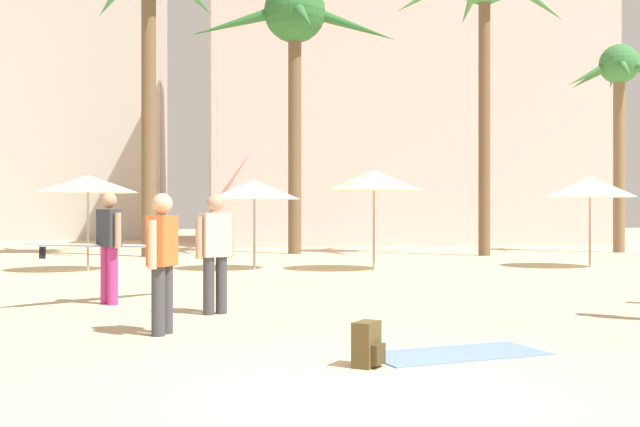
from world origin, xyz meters
The scene contains 14 objects.
ground centered at (0.00, 0.00, 0.00)m, with size 120.00×120.00×0.00m, color beige.
hotel_pink centered at (7.89, 31.01, 6.70)m, with size 17.80×10.91×13.39m, color beige.
hotel_tower_gray centered at (-12.11, 38.60, 12.86)m, with size 17.09×8.01×25.72m, color #BCB7AD.
palm_tree_center centered at (1.83, 20.60, 7.76)m, with size 7.20×7.09×9.45m.
palm_tree_right centered at (13.38, 19.75, 5.90)m, with size 4.16×4.08×7.43m.
cafe_umbrella_1 centered at (2.87, 12.75, 2.23)m, with size 2.42×2.42×2.49m.
cafe_umbrella_2 centered at (-0.04, 13.37, 2.00)m, with size 2.30×2.30×2.25m.
cafe_umbrella_3 centered at (8.65, 12.88, 2.10)m, with size 2.33×2.33×2.37m.
cafe_umbrella_4 centered at (-4.08, 13.45, 2.12)m, with size 2.42×2.42×2.34m.
beach_towel centered at (1.25, 1.53, 0.01)m, with size 1.80×0.82×0.01m, color #6684E0.
backpack centered at (0.23, 1.05, 0.20)m, with size 0.34×0.35×0.42m.
person_far_left centered at (-2.74, 6.52, 0.93)m, with size 2.50×2.15×1.74m.
person_mid_center centered at (-1.76, 3.24, 0.91)m, with size 0.36×0.59×1.66m.
person_mid_left centered at (-1.12, 4.98, 0.92)m, with size 0.58×0.38×1.68m.
Camera 1 is at (-1.26, -5.97, 1.43)m, focal length 43.43 mm.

